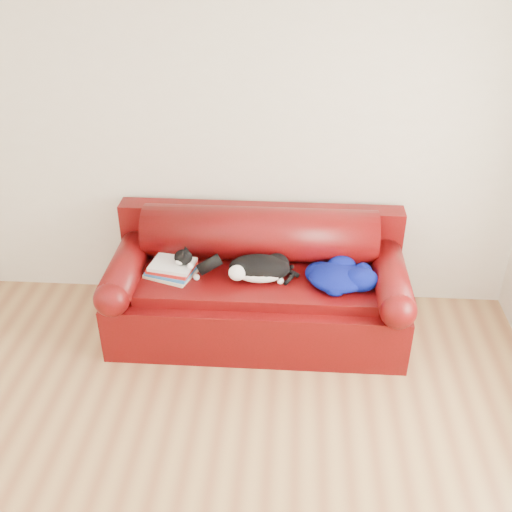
{
  "coord_description": "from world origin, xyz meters",
  "views": [
    {
      "loc": [
        0.56,
        -2.07,
        2.82
      ],
      "look_at": [
        0.33,
        1.35,
        0.73
      ],
      "focal_mm": 42.0,
      "sensor_mm": 36.0,
      "label": 1
    }
  ],
  "objects": [
    {
      "name": "blanket",
      "position": [
        0.91,
        1.41,
        0.57
      ],
      "size": [
        0.53,
        0.42,
        0.15
      ],
      "rotation": [
        0.0,
        0.0,
        0.12
      ],
      "color": "#030249",
      "rests_on": "sofa_base"
    },
    {
      "name": "cat",
      "position": [
        0.34,
        1.42,
        0.58
      ],
      "size": [
        0.62,
        0.37,
        0.22
      ],
      "rotation": [
        0.0,
        0.0,
        0.35
      ],
      "color": "black",
      "rests_on": "sofa_base"
    },
    {
      "name": "sofa_base",
      "position": [
        0.33,
        1.49,
        0.24
      ],
      "size": [
        2.1,
        0.9,
        0.5
      ],
      "color": "#360602",
      "rests_on": "ground"
    },
    {
      "name": "ground",
      "position": [
        0.0,
        0.0,
        0.0
      ],
      "size": [
        4.5,
        4.5,
        0.0
      ],
      "primitive_type": "plane",
      "color": "brown",
      "rests_on": "ground"
    },
    {
      "name": "room_shell",
      "position": [
        0.12,
        0.02,
        1.67
      ],
      "size": [
        4.52,
        4.02,
        2.61
      ],
      "color": "beige",
      "rests_on": "ground"
    },
    {
      "name": "sofa_back",
      "position": [
        0.33,
        1.74,
        0.54
      ],
      "size": [
        2.1,
        1.01,
        0.88
      ],
      "color": "#360602",
      "rests_on": "ground"
    },
    {
      "name": "book_stack",
      "position": [
        -0.27,
        1.44,
        0.55
      ],
      "size": [
        0.38,
        0.34,
        0.1
      ],
      "rotation": [
        0.0,
        0.0,
        -0.26
      ],
      "color": "beige",
      "rests_on": "sofa_base"
    }
  ]
}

